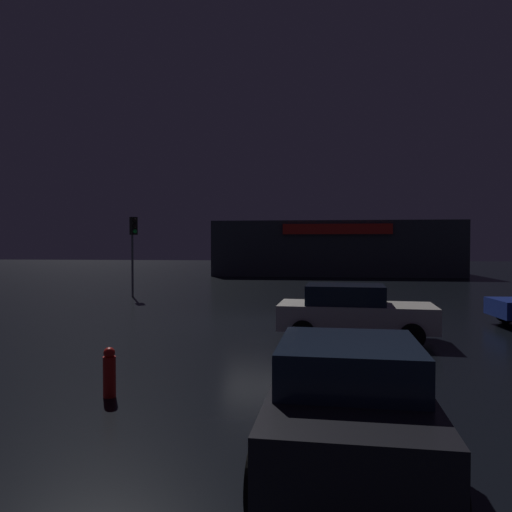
# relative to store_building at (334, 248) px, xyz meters

# --- Properties ---
(ground_plane) EXTENTS (120.00, 120.00, 0.00)m
(ground_plane) POSITION_rel_store_building_xyz_m (-3.89, -27.00, -2.27)
(ground_plane) COLOR black
(store_building) EXTENTS (20.28, 9.54, 4.54)m
(store_building) POSITION_rel_store_building_xyz_m (0.00, 0.00, 0.00)
(store_building) COLOR #33383D
(store_building) RESTS_ON ground
(traffic_signal_opposite) EXTENTS (0.42, 0.42, 4.01)m
(traffic_signal_opposite) POSITION_rel_store_building_xyz_m (-10.99, -19.94, 0.80)
(traffic_signal_opposite) COLOR #595B60
(traffic_signal_opposite) RESTS_ON ground
(car_near) EXTENTS (2.16, 4.19, 1.54)m
(car_near) POSITION_rel_store_building_xyz_m (-1.81, -37.50, -1.48)
(car_near) COLOR black
(car_near) RESTS_ON ground
(car_crossing) EXTENTS (4.35, 2.22, 1.54)m
(car_crossing) POSITION_rel_store_building_xyz_m (-1.04, -29.83, -1.48)
(car_crossing) COLOR silver
(car_crossing) RESTS_ON ground
(fire_hydrant) EXTENTS (0.22, 0.22, 0.87)m
(fire_hydrant) POSITION_rel_store_building_xyz_m (-5.73, -35.36, -1.84)
(fire_hydrant) COLOR red
(fire_hydrant) RESTS_ON ground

